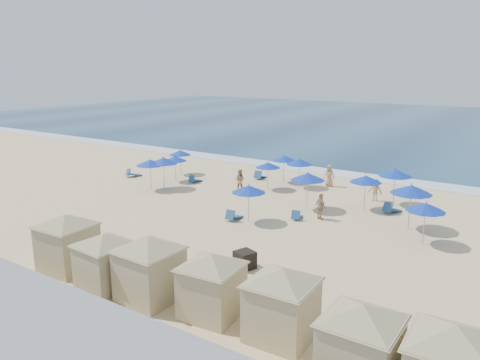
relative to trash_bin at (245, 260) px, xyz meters
name	(u,v)px	position (x,y,z in m)	size (l,w,h in m)	color
ground	(239,223)	(-3.67, 5.02, -0.40)	(160.00, 160.00, 0.00)	beige
ocean	(439,126)	(-3.67, 60.02, -0.37)	(160.00, 80.00, 0.06)	navy
surf_line	(341,174)	(-3.67, 20.52, -0.36)	(160.00, 2.50, 0.08)	white
seawall	(23,311)	(-3.67, -8.48, 0.25)	(160.00, 6.10, 1.22)	gray
trash_bin	(245,260)	(0.00, 0.00, 0.00)	(0.81, 0.81, 0.81)	black
cabana_0	(67,235)	(-6.55, -4.50, 1.23)	(4.53, 4.53, 2.85)	tan
cabana_1	(105,254)	(-3.68, -4.81, 1.10)	(4.17, 4.17, 2.62)	tan
cabana_2	(149,260)	(-1.48, -4.49, 1.23)	(4.55, 4.55, 2.86)	tan
cabana_3	(212,277)	(1.27, -4.13, 1.12)	(4.22, 4.22, 2.66)	tan
cabana_4	(282,294)	(4.10, -4.00, 1.19)	(4.43, 4.43, 2.78)	tan
cabana_5	(361,334)	(7.10, -4.83, 1.18)	(4.41, 4.41, 2.77)	tan
cabana_6	(452,359)	(9.46, -4.72, 1.24)	(4.58, 4.58, 2.87)	tan
umbrella_0	(175,158)	(-13.70, 10.78, 1.45)	(1.87, 1.87, 2.13)	#A5A8AD
umbrella_1	(163,161)	(-12.90, 8.60, 1.73)	(2.16, 2.16, 2.46)	#A5A8AD
umbrella_2	(180,153)	(-15.03, 12.92, 1.47)	(1.89, 1.89, 2.15)	#A5A8AD
umbrella_3	(150,162)	(-13.49, 7.82, 1.65)	(2.08, 2.08, 2.37)	#A5A8AD
umbrella_4	(284,158)	(-6.41, 15.37, 1.53)	(1.95, 1.95, 2.22)	#A5A8AD
umbrella_5	(268,165)	(-6.30, 12.71, 1.45)	(1.87, 1.87, 2.13)	#A5A8AD
umbrella_6	(249,189)	(-3.41, 5.59, 1.60)	(2.03, 2.03, 2.31)	#A5A8AD
umbrella_7	(299,162)	(-4.65, 14.54, 1.57)	(2.00, 2.00, 2.28)	#A5A8AD
umbrella_8	(308,177)	(-1.65, 9.75, 1.76)	(2.19, 2.19, 2.49)	#A5A8AD
umbrella_9	(395,173)	(2.63, 13.97, 1.75)	(2.18, 2.18, 2.48)	#A5A8AD
umbrella_10	(366,179)	(1.43, 11.76, 1.61)	(2.04, 2.04, 2.32)	#A5A8AD
umbrella_11	(411,189)	(4.74, 9.63, 1.89)	(2.32, 2.32, 2.64)	#A5A8AD
umbrella_12	(426,207)	(5.99, 7.63, 1.58)	(2.01, 2.01, 2.28)	#A5A8AD
beach_chair_0	(132,174)	(-17.75, 9.96, -0.15)	(1.06, 1.44, 0.72)	navy
beach_chair_1	(195,180)	(-12.18, 11.29, -0.17)	(0.61, 1.24, 0.67)	navy
beach_chair_2	(260,176)	(-8.53, 15.20, -0.14)	(0.79, 1.43, 0.75)	navy
beach_chair_3	(233,216)	(-4.36, 5.35, -0.16)	(0.62, 1.30, 0.70)	navy
beach_chair_4	(297,216)	(-1.26, 7.60, -0.19)	(0.80, 1.24, 0.63)	navy
beach_chair_5	(391,209)	(3.06, 11.98, -0.15)	(1.01, 1.47, 0.74)	navy
beachgoer_0	(240,180)	(-7.71, 11.04, 0.42)	(0.80, 0.63, 1.65)	tan
beachgoer_1	(321,206)	(-0.07, 8.34, 0.41)	(0.95, 0.39, 1.62)	tan
beachgoer_2	(375,190)	(1.36, 14.03, 0.38)	(1.01, 0.58, 1.56)	tan
beachgoer_3	(329,176)	(-2.87, 16.11, 0.43)	(0.82, 0.53, 1.67)	tan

